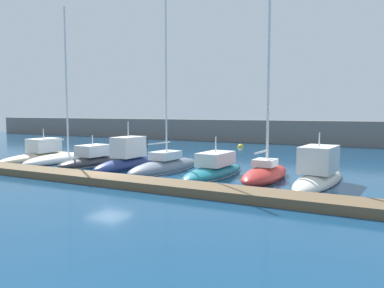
{
  "coord_description": "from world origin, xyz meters",
  "views": [
    {
      "loc": [
        16.1,
        -18.86,
        4.36
      ],
      "look_at": [
        3.03,
        5.77,
        1.96
      ],
      "focal_mm": 35.27,
      "sensor_mm": 36.0,
      "label": 1
    }
  ],
  "objects": [
    {
      "name": "mooring_buoy_yellow",
      "position": [
        -0.28,
        24.78,
        0.0
      ],
      "size": [
        0.79,
        0.79,
        0.79
      ],
      "primitive_type": "sphere",
      "color": "yellow",
      "rests_on": "ground_plane"
    },
    {
      "name": "sailboat_slate_fifth",
      "position": [
        1.27,
        4.8,
        0.31
      ],
      "size": [
        2.91,
        8.31,
        14.63
      ],
      "rotation": [
        0.0,
        0.0,
        1.51
      ],
      "color": "slate",
      "rests_on": "ground_plane"
    },
    {
      "name": "motorboat_ivory_eighth",
      "position": [
        12.27,
        4.94,
        0.55
      ],
      "size": [
        2.79,
        8.48,
        3.55
      ],
      "rotation": [
        0.0,
        0.0,
        1.49
      ],
      "color": "silver",
      "rests_on": "ground_plane"
    },
    {
      "name": "sailboat_red_seventh",
      "position": [
        9.06,
        4.4,
        0.48
      ],
      "size": [
        2.16,
        6.71,
        11.86
      ],
      "rotation": [
        0.0,
        0.0,
        1.56
      ],
      "color": "#B72D28",
      "rests_on": "ground_plane"
    },
    {
      "name": "motorboat_navy_fourth",
      "position": [
        -2.08,
        4.84,
        0.6
      ],
      "size": [
        2.08,
        8.02,
        3.97
      ],
      "rotation": [
        0.0,
        0.0,
        1.56
      ],
      "color": "navy",
      "rests_on": "ground_plane"
    },
    {
      "name": "breakwater_seawall",
      "position": [
        0.0,
        32.76,
        1.58
      ],
      "size": [
        108.0,
        2.29,
        3.17
      ],
      "primitive_type": "cube",
      "color": "slate",
      "rests_on": "ground_plane"
    },
    {
      "name": "sailboat_white_second",
      "position": [
        -9.23,
        4.34,
        0.3
      ],
      "size": [
        2.29,
        7.32,
        13.7
      ],
      "rotation": [
        0.0,
        0.0,
        1.57
      ],
      "color": "white",
      "rests_on": "ground_plane"
    },
    {
      "name": "ground_plane",
      "position": [
        0.0,
        0.0,
        0.0
      ],
      "size": [
        120.0,
        120.0,
        0.0
      ],
      "primitive_type": "plane",
      "color": "navy"
    },
    {
      "name": "motorboat_sand_nearest",
      "position": [
        -12.66,
        5.18,
        0.4
      ],
      "size": [
        2.27,
        8.21,
        3.19
      ],
      "rotation": [
        0.0,
        0.0,
        1.56
      ],
      "color": "beige",
      "rests_on": "ground_plane"
    },
    {
      "name": "motorboat_teal_sixth",
      "position": [
        5.44,
        4.48,
        0.37
      ],
      "size": [
        2.64,
        7.64,
        2.98
      ],
      "rotation": [
        0.0,
        0.0,
        1.52
      ],
      "color": "#19707F",
      "rests_on": "ground_plane"
    },
    {
      "name": "motorboat_charcoal_third",
      "position": [
        -5.55,
        4.53,
        0.42
      ],
      "size": [
        2.6,
        7.19,
        2.67
      ],
      "rotation": [
        0.0,
        0.0,
        1.51
      ],
      "color": "#2D2D33",
      "rests_on": "ground_plane"
    },
    {
      "name": "dock_pier",
      "position": [
        0.0,
        -1.21,
        0.23
      ],
      "size": [
        32.02,
        2.09,
        0.46
      ],
      "primitive_type": "cube",
      "color": "brown",
      "rests_on": "ground_plane"
    }
  ]
}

